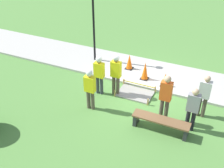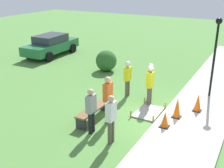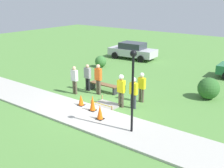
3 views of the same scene
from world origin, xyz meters
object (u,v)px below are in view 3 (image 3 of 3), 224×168
at_px(traffic_cone_sidewalk_edge, 100,112).
at_px(bystander_in_orange_shirt, 98,77).
at_px(parked_car_silver, 132,50).
at_px(worker_trainee, 121,88).
at_px(traffic_cone_far_patch, 93,103).
at_px(worker_assistant, 134,90).
at_px(worker_supervisor, 142,85).
at_px(bystander_in_white_shirt, 88,76).
at_px(lamppost_near, 133,79).
at_px(traffic_cone_near_patch, 81,100).
at_px(park_bench, 104,86).
at_px(bystander_in_gray_shirt, 74,78).

distance_m(traffic_cone_sidewalk_edge, bystander_in_orange_shirt, 3.76).
bearing_deg(parked_car_silver, traffic_cone_sidewalk_edge, -67.43).
bearing_deg(worker_trainee, traffic_cone_far_patch, -117.27).
bearing_deg(bystander_in_orange_shirt, worker_assistant, -11.28).
height_order(traffic_cone_sidewalk_edge, worker_supervisor, worker_supervisor).
distance_m(worker_supervisor, bystander_in_white_shirt, 3.66).
relative_size(worker_assistant, parked_car_silver, 0.38).
bearing_deg(parked_car_silver, worker_assistant, -60.78).
bearing_deg(lamppost_near, traffic_cone_sidewalk_edge, 176.03).
bearing_deg(parked_car_silver, worker_trainee, -63.93).
distance_m(worker_supervisor, worker_assistant, 1.06).
distance_m(traffic_cone_near_patch, worker_supervisor, 3.41).
height_order(traffic_cone_near_patch, worker_assistant, worker_assistant).
relative_size(traffic_cone_far_patch, traffic_cone_sidewalk_edge, 1.13).
bearing_deg(bystander_in_orange_shirt, worker_trainee, -19.81).
xyz_separation_m(park_bench, bystander_in_white_shirt, (-0.89, -0.47, 0.60)).
distance_m(bystander_in_gray_shirt, lamppost_near, 6.07).
bearing_deg(traffic_cone_sidewalk_edge, lamppost_near, -3.97).
bearing_deg(worker_trainee, park_bench, 148.61).
bearing_deg(worker_assistant, worker_trainee, -159.40).
bearing_deg(parked_car_silver, bystander_in_white_shirt, -77.62).
bearing_deg(traffic_cone_far_patch, parked_car_silver, 113.90).
relative_size(park_bench, worker_supervisor, 1.16).
distance_m(park_bench, bystander_in_orange_shirt, 0.93).
bearing_deg(parked_car_silver, bystander_in_orange_shirt, -72.59).
relative_size(traffic_cone_sidewalk_edge, park_bench, 0.37).
height_order(traffic_cone_far_patch, bystander_in_white_shirt, bystander_in_white_shirt).
height_order(traffic_cone_near_patch, bystander_in_gray_shirt, bystander_in_gray_shirt).
bearing_deg(parked_car_silver, worker_supervisor, -58.43).
height_order(worker_assistant, lamppost_near, lamppost_near).
distance_m(traffic_cone_sidewalk_edge, parked_car_silver, 13.65).
bearing_deg(bystander_in_gray_shirt, bystander_in_orange_shirt, 33.72).
xyz_separation_m(traffic_cone_far_patch, parked_car_silver, (-5.15, 11.63, 0.26)).
distance_m(worker_assistant, parked_car_silver, 11.90).
height_order(worker_supervisor, worker_trainee, worker_trainee).
height_order(traffic_cone_near_patch, parked_car_silver, parked_car_silver).
xyz_separation_m(worker_supervisor, worker_trainee, (-0.47, -1.28, 0.08)).
bearing_deg(bystander_in_white_shirt, traffic_cone_near_patch, -56.17).
bearing_deg(bystander_in_orange_shirt, park_bench, 96.60).
height_order(park_bench, bystander_in_white_shirt, bystander_in_white_shirt).
height_order(traffic_cone_near_patch, traffic_cone_far_patch, traffic_cone_far_patch).
xyz_separation_m(traffic_cone_far_patch, worker_assistant, (1.36, 1.68, 0.50)).
distance_m(park_bench, parked_car_silver, 9.51).
distance_m(traffic_cone_near_patch, bystander_in_orange_shirt, 2.25).
relative_size(worker_assistant, bystander_in_orange_shirt, 0.92).
bearing_deg(park_bench, bystander_in_gray_shirt, -128.77).
distance_m(traffic_cone_sidewalk_edge, worker_assistant, 2.35).
xyz_separation_m(traffic_cone_sidewalk_edge, bystander_in_white_shirt, (-3.38, 2.94, 0.49)).
bearing_deg(bystander_in_white_shirt, worker_assistant, -10.36).
height_order(traffic_cone_far_patch, worker_trainee, worker_trainee).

